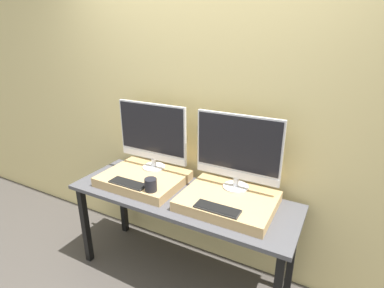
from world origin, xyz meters
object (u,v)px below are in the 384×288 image
(mug, at_px, (151,185))
(keyboard_right, at_px, (217,209))
(monitor_left, at_px, (152,134))
(keyboard_left, at_px, (128,183))
(monitor_right, at_px, (238,150))

(mug, height_order, keyboard_right, mug)
(monitor_left, height_order, keyboard_left, monitor_left)
(keyboard_left, distance_m, keyboard_right, 0.73)
(keyboard_left, relative_size, keyboard_right, 1.00)
(monitor_left, distance_m, monitor_right, 0.73)
(mug, distance_m, keyboard_right, 0.52)
(keyboard_right, bearing_deg, mug, 180.00)
(monitor_left, distance_m, keyboard_left, 0.44)
(mug, bearing_deg, keyboard_right, 0.00)
(monitor_left, xyz_separation_m, keyboard_right, (0.73, -0.33, -0.29))
(keyboard_left, bearing_deg, monitor_right, 24.57)
(monitor_left, xyz_separation_m, mug, (0.21, -0.33, -0.25))
(monitor_left, bearing_deg, mug, -57.79)
(mug, bearing_deg, monitor_left, 122.21)
(mug, relative_size, keyboard_right, 0.31)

